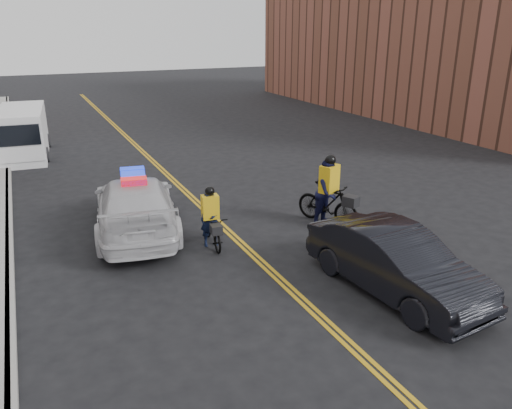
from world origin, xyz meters
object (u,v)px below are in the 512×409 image
at_px(cyclist_far, 329,197).
at_px(police_cruiser, 136,205).
at_px(dark_sedan, 395,262).
at_px(cargo_van, 23,134).
at_px(cyclist_near, 211,225).

bearing_deg(cyclist_far, police_cruiser, 136.28).
bearing_deg(dark_sedan, police_cruiser, 120.56).
relative_size(police_cruiser, dark_sedan, 1.28).
relative_size(dark_sedan, cargo_van, 0.85).
xyz_separation_m(cyclist_near, cyclist_far, (3.89, -0.01, 0.27)).
bearing_deg(cargo_van, police_cruiser, -71.48).
distance_m(police_cruiser, cargo_van, 11.67).
relative_size(police_cruiser, cyclist_near, 3.27).
bearing_deg(cargo_van, cyclist_far, -53.17).
xyz_separation_m(police_cruiser, dark_sedan, (4.58, -6.24, -0.06)).
relative_size(police_cruiser, cyclist_far, 2.66).
bearing_deg(cyclist_far, cargo_van, 97.78).
relative_size(dark_sedan, cyclist_near, 2.55).
height_order(police_cruiser, cargo_van, cargo_van).
relative_size(cargo_van, cyclist_far, 2.43).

